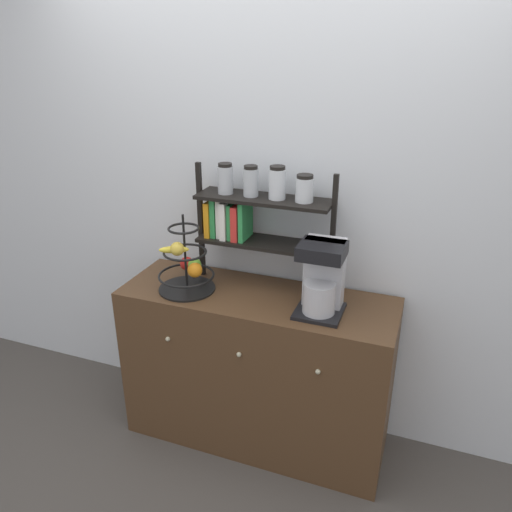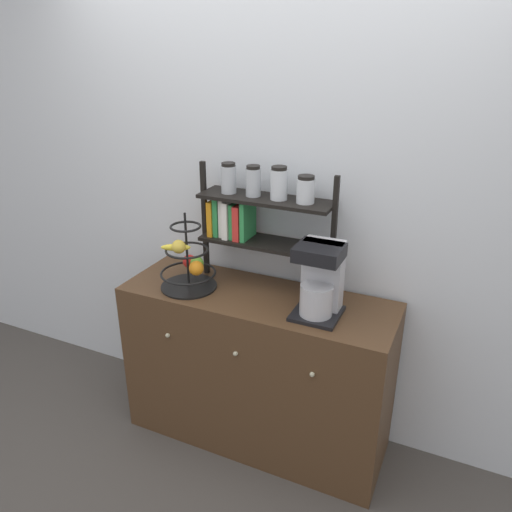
# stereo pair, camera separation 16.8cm
# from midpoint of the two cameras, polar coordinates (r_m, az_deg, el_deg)

# --- Properties ---
(ground_plane) EXTENTS (12.00, 12.00, 0.00)m
(ground_plane) POSITION_cam_midpoint_polar(r_m,az_deg,el_deg) (2.89, -0.27, -22.54)
(ground_plane) COLOR #47423D
(wall_back) EXTENTS (7.00, 0.05, 2.60)m
(wall_back) POSITION_cam_midpoint_polar(r_m,az_deg,el_deg) (2.61, 4.56, 6.05)
(wall_back) COLOR silver
(wall_back) RESTS_ON ground_plane
(sideboard) EXTENTS (1.41, 0.50, 0.89)m
(sideboard) POSITION_cam_midpoint_polar(r_m,az_deg,el_deg) (2.76, 1.87, -12.80)
(sideboard) COLOR #4C331E
(sideboard) RESTS_ON ground_plane
(coffee_maker) EXTENTS (0.22, 0.23, 0.35)m
(coffee_maker) POSITION_cam_midpoint_polar(r_m,az_deg,el_deg) (2.32, 9.39, -2.77)
(coffee_maker) COLOR black
(coffee_maker) RESTS_ON sideboard
(fruit_stand) EXTENTS (0.29, 0.29, 0.41)m
(fruit_stand) POSITION_cam_midpoint_polar(r_m,az_deg,el_deg) (2.57, -5.89, -0.94)
(fruit_stand) COLOR black
(fruit_stand) RESTS_ON sideboard
(shelf_hutch) EXTENTS (0.73, 0.20, 0.64)m
(shelf_hutch) POSITION_cam_midpoint_polar(r_m,az_deg,el_deg) (2.51, 1.64, 5.15)
(shelf_hutch) COLOR black
(shelf_hutch) RESTS_ON sideboard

